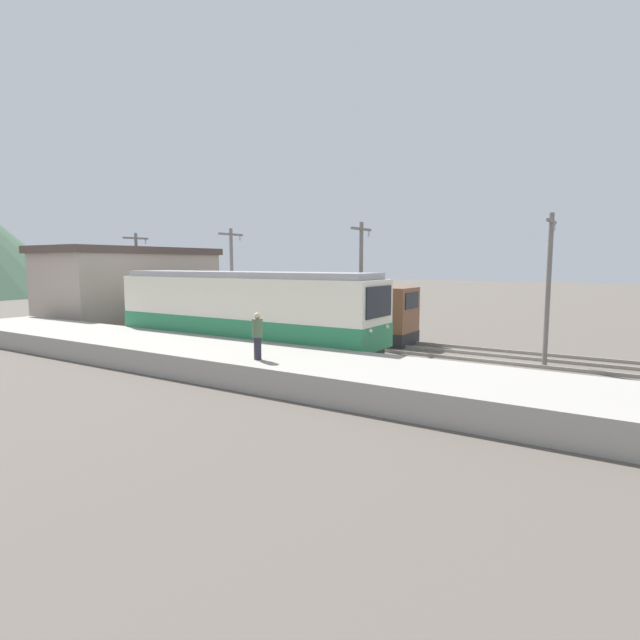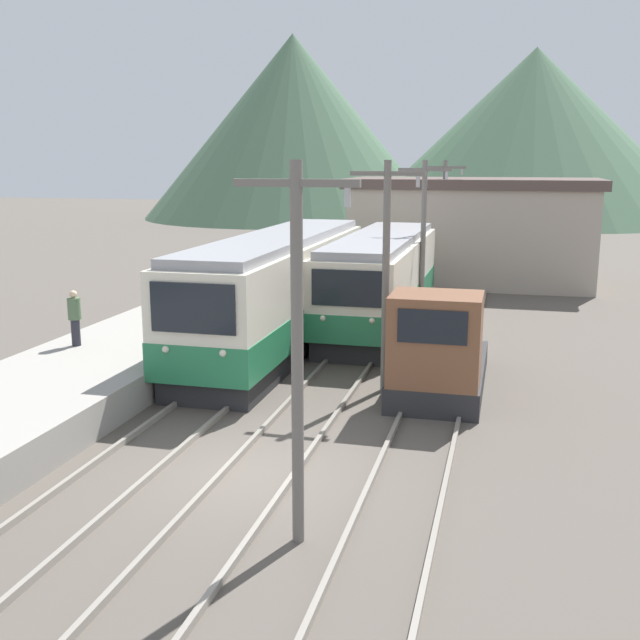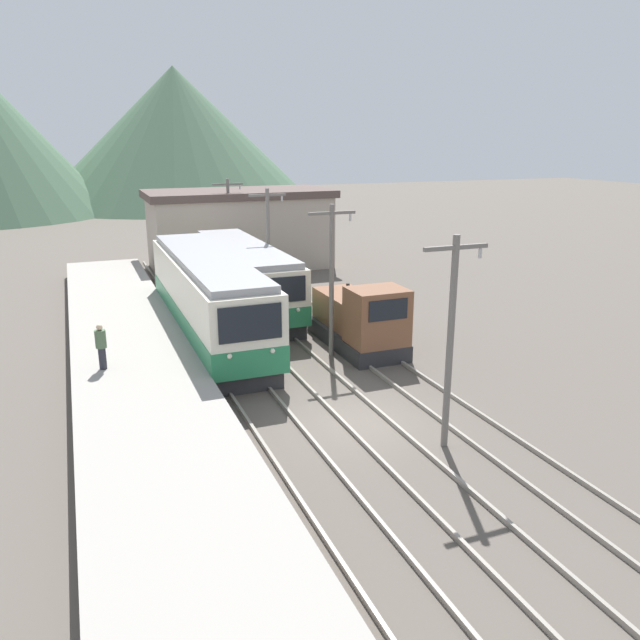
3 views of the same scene
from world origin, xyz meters
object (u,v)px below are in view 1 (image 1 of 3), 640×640
catenary_mast_near (548,283)px  catenary_mast_mid (361,279)px  commuter_train_left (244,315)px  person_on_platform (257,334)px  catenary_mast_far (232,276)px  commuter_train_center (221,309)px  shunting_locomotive (366,320)px  catenary_mast_distant (137,275)px

catenary_mast_near → catenary_mast_mid: bearing=90.0°
commuter_train_left → person_on_platform: bearing=-135.2°
catenary_mast_near → catenary_mast_far: (0.00, 17.43, 0.00)m
commuter_train_center → catenary_mast_near: (1.51, -16.94, 1.82)m
shunting_locomotive → person_on_platform: bearing=-173.7°
catenary_mast_far → catenary_mast_distant: bearing=90.0°
catenary_mast_mid → catenary_mast_far: size_ratio=1.00×
shunting_locomotive → catenary_mast_distant: (-1.49, 16.99, 2.25)m
commuter_train_center → shunting_locomotive: commuter_train_center is taller
catenary_mast_near → person_on_platform: (-9.11, 7.98, -1.66)m
commuter_train_center → shunting_locomotive: bearing=-68.9°
shunting_locomotive → catenary_mast_distant: 17.21m
shunting_locomotive → person_on_platform: (-10.60, -1.18, 0.60)m
catenary_mast_far → commuter_train_center: bearing=-161.9°
commuter_train_left → shunting_locomotive: (5.80, -3.60, -0.57)m
commuter_train_left → catenary_mast_far: (4.31, 4.68, 1.68)m
catenary_mast_near → catenary_mast_far: 17.43m
shunting_locomotive → catenary_mast_far: 8.71m
catenary_mast_near → commuter_train_left: bearing=108.7°
catenary_mast_far → person_on_platform: (-9.11, -9.46, -1.66)m
commuter_train_center → shunting_locomotive: (3.00, -7.78, -0.44)m
shunting_locomotive → catenary_mast_far: (-1.49, 8.28, 2.25)m
shunting_locomotive → catenary_mast_far: catenary_mast_far is taller
catenary_mast_distant → catenary_mast_far: bearing=-90.0°
commuter_train_center → catenary_mast_mid: size_ratio=1.97×
catenary_mast_mid → person_on_platform: 9.29m
catenary_mast_near → catenary_mast_distant: bearing=90.0°
commuter_train_left → commuter_train_center: size_ratio=1.15×
commuter_train_center → catenary_mast_mid: bearing=-79.6°
shunting_locomotive → catenary_mast_distant: catenary_mast_distant is taller
commuter_train_left → catenary_mast_far: 6.58m
commuter_train_left → commuter_train_center: commuter_train_left is taller
catenary_mast_far → shunting_locomotive: bearing=-79.8°
commuter_train_left → catenary_mast_distant: bearing=72.2°
commuter_train_center → catenary_mast_far: (1.51, 0.49, 1.82)m
catenary_mast_far → catenary_mast_distant: (0.00, 8.72, 0.00)m
commuter_train_center → person_on_platform: size_ratio=7.50×
catenary_mast_near → catenary_mast_distant: same height
commuter_train_center → catenary_mast_near: catenary_mast_near is taller
person_on_platform → commuter_train_left: bearing=44.8°
commuter_train_left → catenary_mast_near: size_ratio=2.28×
commuter_train_left → catenary_mast_mid: (4.31, -4.03, 1.68)m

